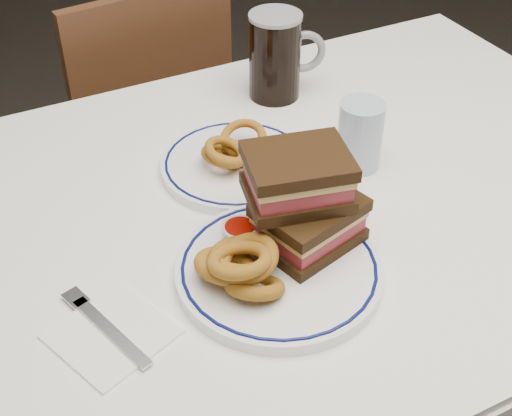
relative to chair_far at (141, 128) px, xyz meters
name	(u,v)px	position (x,y,z in m)	size (l,w,h in m)	color
dining_table	(285,249)	(0.00, -0.73, 0.19)	(1.27, 0.87, 0.75)	white
chair_far	(141,128)	(0.00, 0.00, 0.00)	(0.43, 0.43, 0.84)	#4C2718
main_plate	(279,270)	(-0.09, -0.88, 0.30)	(0.27, 0.27, 0.02)	white
reuben_sandwich	(303,200)	(-0.04, -0.84, 0.38)	(0.16, 0.15, 0.14)	black
onion_rings_main	(241,265)	(-0.15, -0.88, 0.34)	(0.11, 0.12, 0.09)	#65320D
ketchup_ramekin	(240,233)	(-0.12, -0.81, 0.33)	(0.05, 0.05, 0.03)	silver
beer_mug	(277,55)	(0.13, -0.45, 0.37)	(0.14, 0.09, 0.16)	black
water_glass	(360,135)	(0.14, -0.71, 0.35)	(0.07, 0.07, 0.11)	#A5BFD5
far_plate	(237,164)	(-0.04, -0.63, 0.30)	(0.24, 0.24, 0.02)	white
onion_rings_far	(233,150)	(-0.04, -0.63, 0.33)	(0.12, 0.11, 0.07)	#65320D
napkin_fork	(110,332)	(-0.32, -0.87, 0.29)	(0.16, 0.18, 0.01)	white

